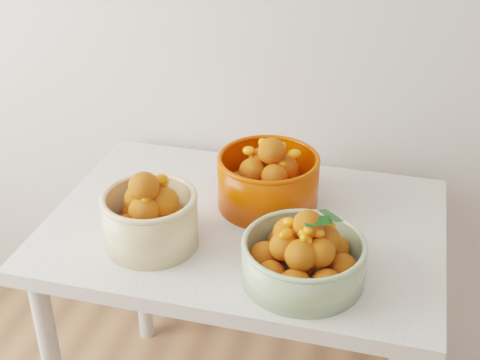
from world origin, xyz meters
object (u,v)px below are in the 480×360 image
Objects in this scene: bowl_cream at (150,217)px; bowl_green at (303,256)px; bowl_orange at (268,180)px; table at (245,252)px.

bowl_cream is 0.78× the size of bowl_green.
bowl_cream is 0.34m from bowl_orange.
bowl_cream reaches higher than bowl_orange.
bowl_orange reaches higher than bowl_green.
bowl_orange is at bearing 116.80° from bowl_green.
bowl_cream is at bearing 173.56° from bowl_green.
bowl_green reaches higher than table.
bowl_green is at bearing -46.26° from table.
table is 0.30m from bowl_cream.
bowl_green is (0.38, -0.04, -0.01)m from bowl_cream.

